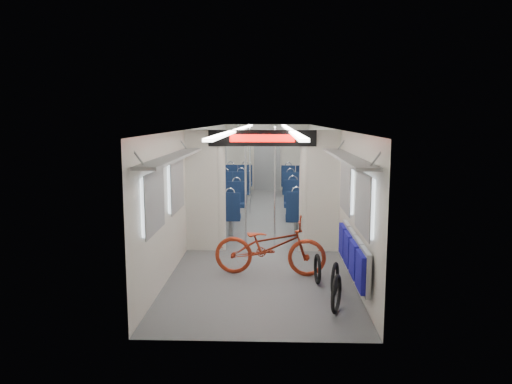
% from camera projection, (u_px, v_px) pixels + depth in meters
% --- Properties ---
extents(carriage, '(12.00, 12.02, 2.31)m').
position_uv_depth(carriage, '(264.00, 164.00, 11.12)').
color(carriage, '#515456').
rests_on(carriage, ground).
extents(bicycle, '(1.85, 0.78, 0.95)m').
position_uv_depth(bicycle, '(270.00, 246.00, 8.04)').
color(bicycle, '#A12E17').
rests_on(bicycle, ground).
extents(flip_bench, '(0.12, 2.15, 0.57)m').
position_uv_depth(flip_bench, '(353.00, 254.00, 7.17)').
color(flip_bench, gray).
rests_on(flip_bench, carriage).
extents(bike_hoop_a, '(0.21, 0.51, 0.52)m').
position_uv_depth(bike_hoop_a, '(336.00, 296.00, 6.47)').
color(bike_hoop_a, black).
rests_on(bike_hoop_a, ground).
extents(bike_hoop_b, '(0.19, 0.47, 0.48)m').
position_uv_depth(bike_hoop_b, '(335.00, 280.00, 7.14)').
color(bike_hoop_b, black).
rests_on(bike_hoop_b, ground).
extents(bike_hoop_c, '(0.08, 0.47, 0.47)m').
position_uv_depth(bike_hoop_c, '(317.00, 271.00, 7.62)').
color(bike_hoop_c, black).
rests_on(bike_hoop_c, ground).
extents(seat_bay_near_left, '(0.89, 1.96, 1.07)m').
position_uv_depth(seat_bay_near_left, '(224.00, 205.00, 11.50)').
color(seat_bay_near_left, '#0D1C3C').
rests_on(seat_bay_near_left, ground).
extents(seat_bay_near_right, '(0.92, 2.10, 1.11)m').
position_uv_depth(seat_bay_near_right, '(305.00, 205.00, 11.44)').
color(seat_bay_near_right, '#0D1C3C').
rests_on(seat_bay_near_right, ground).
extents(seat_bay_far_left, '(0.93, 2.17, 1.13)m').
position_uv_depth(seat_bay_far_left, '(236.00, 183.00, 15.22)').
color(seat_bay_far_left, '#0D1C3C').
rests_on(seat_bay_far_left, ground).
extents(seat_bay_far_right, '(0.92, 2.10, 1.11)m').
position_uv_depth(seat_bay_far_right, '(297.00, 183.00, 15.17)').
color(seat_bay_far_right, '#0D1C3C').
rests_on(seat_bay_far_right, ground).
extents(stanchion_near_left, '(0.04, 0.04, 2.30)m').
position_uv_depth(stanchion_near_left, '(246.00, 188.00, 9.83)').
color(stanchion_near_left, silver).
rests_on(stanchion_near_left, ground).
extents(stanchion_near_right, '(0.04, 0.04, 2.30)m').
position_uv_depth(stanchion_near_right, '(275.00, 188.00, 9.78)').
color(stanchion_near_right, silver).
rests_on(stanchion_near_right, ground).
extents(stanchion_far_left, '(0.04, 0.04, 2.30)m').
position_uv_depth(stanchion_far_left, '(250.00, 171.00, 13.09)').
color(stanchion_far_left, silver).
rests_on(stanchion_far_left, ground).
extents(stanchion_far_right, '(0.04, 0.04, 2.30)m').
position_uv_depth(stanchion_far_right, '(275.00, 170.00, 13.22)').
color(stanchion_far_right, silver).
rests_on(stanchion_far_right, ground).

